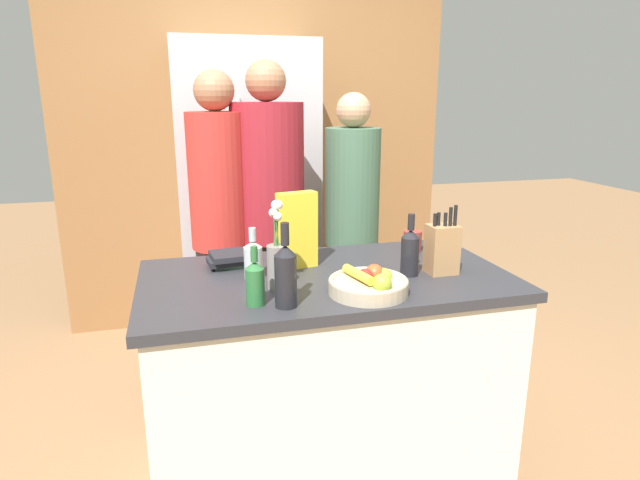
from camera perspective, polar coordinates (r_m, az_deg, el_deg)
ground_plane at (r=2.58m, az=0.62°, el=-22.84°), size 14.00×14.00×0.00m
kitchen_island at (r=2.33m, az=0.65°, el=-14.14°), size 1.46×0.80×0.89m
back_wall_wood at (r=3.82m, az=-6.74°, el=10.73°), size 2.66×0.12×2.60m
refrigerator at (r=3.50m, az=-7.80°, el=4.59°), size 0.85×0.62×1.91m
fruit_bowl at (r=1.95m, az=5.30°, el=-4.65°), size 0.29×0.29×0.10m
knife_block at (r=2.20m, az=12.89°, el=-0.87°), size 0.12×0.10×0.28m
flower_vase at (r=1.98m, az=-4.64°, el=-1.74°), size 0.07×0.07×0.33m
cereal_box at (r=2.21m, az=-2.47°, el=1.03°), size 0.17×0.10×0.32m
coffee_mug at (r=2.50m, az=9.84°, el=-0.09°), size 0.09×0.11×0.10m
book_stack at (r=2.28m, az=-9.44°, el=-2.01°), size 0.21×0.16×0.06m
bottle_oil at (r=1.84m, az=-6.95°, el=-4.46°), size 0.07×0.07×0.21m
bottle_vinegar at (r=1.80m, az=-3.69°, el=-3.66°), size 0.08×0.08×0.29m
bottle_wine at (r=2.15m, az=9.57°, el=-1.19°), size 0.07×0.07×0.25m
bottle_water at (r=2.11m, az=-7.14°, el=-1.97°), size 0.07×0.07×0.20m
person_at_sink at (r=2.81m, az=-10.59°, el=2.29°), size 0.30×0.30×1.71m
person_in_blue at (r=2.85m, az=-5.46°, el=2.92°), size 0.38×0.38×1.76m
person_in_red_tee at (r=3.02m, az=3.42°, el=2.16°), size 0.30×0.30×1.61m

